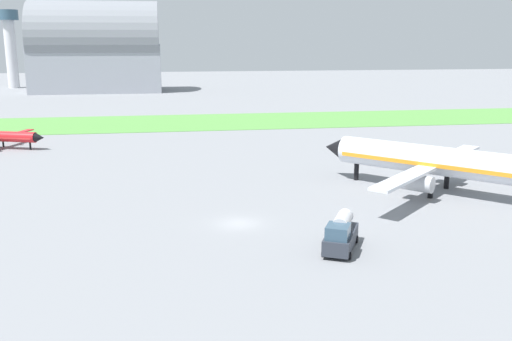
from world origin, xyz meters
TOP-DOWN VIEW (x-y plane):
  - ground_plane at (0.00, 0.00)m, footprint 600.00×600.00m
  - grass_taxiway_strip at (0.00, 78.11)m, footprint 360.00×28.00m
  - airplane_midfield_jet at (26.16, 9.05)m, footprint 25.30×25.77m
  - fuel_truck_near_gate at (8.33, -9.34)m, footprint 5.06×6.89m
  - hangar_distant at (-31.56, 167.31)m, footprint 46.92×26.40m
  - control_tower at (-67.30, 189.57)m, footprint 8.00×8.00m

SIDE VIEW (x-z plane):
  - ground_plane at x=0.00m, z-range 0.00..0.00m
  - grass_taxiway_strip at x=0.00m, z-range 0.00..0.08m
  - fuel_truck_near_gate at x=8.33m, z-range -0.06..3.23m
  - airplane_midfield_jet at x=26.16m, z-range -1.59..9.79m
  - hangar_distant at x=-31.56m, z-range -0.89..32.27m
  - control_tower at x=-67.30m, z-range 3.08..33.80m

